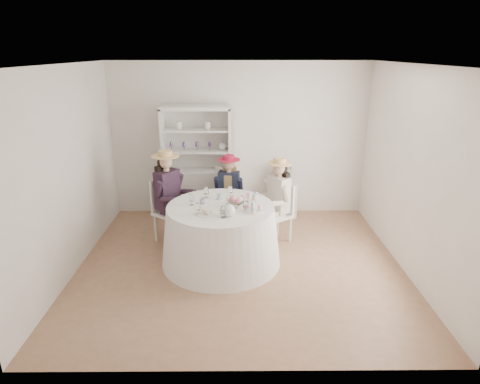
{
  "coord_description": "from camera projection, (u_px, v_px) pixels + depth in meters",
  "views": [
    {
      "loc": [
        -0.04,
        -5.0,
        2.86
      ],
      "look_at": [
        0.0,
        0.1,
        1.05
      ],
      "focal_mm": 30.0,
      "sensor_mm": 36.0,
      "label": 1
    }
  ],
  "objects": [
    {
      "name": "guest_right",
      "position": [
        277.0,
        196.0,
        6.12
      ],
      "size": [
        0.58,
        0.55,
        1.35
      ],
      "rotation": [
        0.0,
        0.0,
        -0.97
      ],
      "color": "silver",
      "rests_on": "ground"
    },
    {
      "name": "flower_bowl",
      "position": [
        236.0,
        205.0,
        5.44
      ],
      "size": [
        0.28,
        0.28,
        0.05
      ],
      "primitive_type": "imported",
      "rotation": [
        0.0,
        0.0,
        -0.38
      ],
      "color": "white",
      "rests_on": "tea_table"
    },
    {
      "name": "wall_front",
      "position": [
        242.0,
        242.0,
        3.33
      ],
      "size": [
        4.5,
        0.0,
        4.5
      ],
      "primitive_type": "plane",
      "rotation": [
        -1.57,
        0.0,
        0.0
      ],
      "color": "silver",
      "rests_on": "ground"
    },
    {
      "name": "cupcake_stand",
      "position": [
        253.0,
        205.0,
        5.28
      ],
      "size": [
        0.26,
        0.26,
        0.25
      ],
      "rotation": [
        0.0,
        0.0,
        -0.41
      ],
      "color": "white",
      "rests_on": "tea_table"
    },
    {
      "name": "wall_left",
      "position": [
        67.0,
        173.0,
        5.2
      ],
      "size": [
        0.0,
        4.5,
        4.5
      ],
      "primitive_type": "plane",
      "rotation": [
        1.57,
        0.0,
        1.57
      ],
      "color": "silver",
      "rests_on": "ground"
    },
    {
      "name": "guest_mid",
      "position": [
        229.0,
        189.0,
        6.52
      ],
      "size": [
        0.48,
        0.5,
        1.29
      ],
      "rotation": [
        0.0,
        0.0,
        -0.17
      ],
      "color": "silver",
      "rests_on": "ground"
    },
    {
      "name": "teacup_c",
      "position": [
        241.0,
        201.0,
        5.56
      ],
      "size": [
        0.1,
        0.1,
        0.07
      ],
      "primitive_type": "imported",
      "rotation": [
        0.0,
        0.0,
        -0.23
      ],
      "color": "white",
      "rests_on": "tea_table"
    },
    {
      "name": "flower_arrangement",
      "position": [
        236.0,
        199.0,
        5.46
      ],
      "size": [
        0.21,
        0.2,
        0.08
      ],
      "rotation": [
        0.0,
        0.0,
        0.37
      ],
      "color": "#D56A7C",
      "rests_on": "tea_table"
    },
    {
      "name": "table_teapot",
      "position": [
        229.0,
        211.0,
        5.12
      ],
      "size": [
        0.23,
        0.16,
        0.17
      ],
      "rotation": [
        0.0,
        0.0,
        0.34
      ],
      "color": "white",
      "rests_on": "tea_table"
    },
    {
      "name": "side_table",
      "position": [
        282.0,
        200.0,
        7.22
      ],
      "size": [
        0.51,
        0.51,
        0.63
      ],
      "primitive_type": "cube",
      "rotation": [
        0.0,
        0.0,
        0.32
      ],
      "color": "silver",
      "rests_on": "ground"
    },
    {
      "name": "sandwich_plate",
      "position": [
        206.0,
        213.0,
        5.2
      ],
      "size": [
        0.25,
        0.25,
        0.06
      ],
      "rotation": [
        0.0,
        0.0,
        -0.04
      ],
      "color": "white",
      "rests_on": "tea_table"
    },
    {
      "name": "teacup_a",
      "position": [
        202.0,
        202.0,
        5.54
      ],
      "size": [
        0.11,
        0.11,
        0.06
      ],
      "primitive_type": "imported",
      "rotation": [
        0.0,
        0.0,
        -0.42
      ],
      "color": "white",
      "rests_on": "tea_table"
    },
    {
      "name": "guest_left",
      "position": [
        169.0,
        191.0,
        6.12
      ],
      "size": [
        0.63,
        0.59,
        1.46
      ],
      "rotation": [
        0.0,
        0.0,
        0.95
      ],
      "color": "silver",
      "rests_on": "ground"
    },
    {
      "name": "wall_back",
      "position": [
        239.0,
        140.0,
        7.1
      ],
      "size": [
        4.5,
        0.0,
        4.5
      ],
      "primitive_type": "plane",
      "rotation": [
        1.57,
        0.0,
        0.0
      ],
      "color": "silver",
      "rests_on": "ground"
    },
    {
      "name": "ground",
      "position": [
        240.0,
        264.0,
        5.67
      ],
      "size": [
        4.5,
        4.5,
        0.0
      ],
      "primitive_type": "plane",
      "color": "#896044",
      "rests_on": "ground"
    },
    {
      "name": "hatbox",
      "position": [
        283.0,
        175.0,
        7.06
      ],
      "size": [
        0.31,
        0.31,
        0.3
      ],
      "primitive_type": "cylinder",
      "rotation": [
        0.0,
        0.0,
        -0.03
      ],
      "color": "black",
      "rests_on": "side_table"
    },
    {
      "name": "tea_table",
      "position": [
        221.0,
        234.0,
        5.62
      ],
      "size": [
        1.68,
        1.68,
        0.85
      ],
      "rotation": [
        0.0,
        0.0,
        -0.02
      ],
      "color": "white",
      "rests_on": "ground"
    },
    {
      "name": "spare_chair",
      "position": [
        229.0,
        194.0,
        6.86
      ],
      "size": [
        0.59,
        0.59,
        1.01
      ],
      "rotation": [
        0.0,
        0.0,
        2.37
      ],
      "color": "silver",
      "rests_on": "ground"
    },
    {
      "name": "wall_right",
      "position": [
        412.0,
        173.0,
        5.23
      ],
      "size": [
        0.0,
        4.5,
        4.5
      ],
      "primitive_type": "plane",
      "rotation": [
        1.57,
        0.0,
        -1.57
      ],
      "color": "silver",
      "rests_on": "ground"
    },
    {
      "name": "ceiling",
      "position": [
        240.0,
        64.0,
        4.77
      ],
      "size": [
        4.5,
        4.5,
        0.0
      ],
      "primitive_type": "plane",
      "rotation": [
        3.14,
        0.0,
        0.0
      ],
      "color": "white",
      "rests_on": "wall_back"
    },
    {
      "name": "teacup_b",
      "position": [
        219.0,
        197.0,
        5.71
      ],
      "size": [
        0.09,
        0.09,
        0.07
      ],
      "primitive_type": "imported",
      "rotation": [
        0.0,
        0.0,
        0.2
      ],
      "color": "white",
      "rests_on": "tea_table"
    },
    {
      "name": "stemware_set",
      "position": [
        220.0,
        201.0,
        5.45
      ],
      "size": [
        0.85,
        0.86,
        0.15
      ],
      "color": "white",
      "rests_on": "tea_table"
    },
    {
      "name": "hutch",
      "position": [
        198.0,
        179.0,
        7.09
      ],
      "size": [
        1.32,
        0.83,
        1.99
      ],
      "rotation": [
        0.0,
        0.0,
        -0.36
      ],
      "color": "silver",
      "rests_on": "ground"
    }
  ]
}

